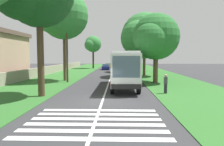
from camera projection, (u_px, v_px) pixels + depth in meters
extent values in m
plane|color=#333335|center=(102.00, 101.00, 15.45)|extent=(160.00, 160.00, 0.00)
cube|color=#2D6628|center=(53.00, 79.00, 30.63)|extent=(120.00, 8.00, 0.04)
cube|color=#2D6628|center=(167.00, 79.00, 30.18)|extent=(120.00, 8.00, 0.04)
cube|color=silver|center=(110.00, 79.00, 30.40)|extent=(110.00, 0.16, 0.01)
cube|color=white|center=(124.00, 68.00, 22.34)|extent=(11.00, 2.50, 2.90)
cube|color=slate|center=(124.00, 63.00, 22.60)|extent=(9.68, 2.54, 0.85)
cube|color=slate|center=(126.00, 67.00, 16.87)|extent=(0.08, 2.20, 1.74)
cube|color=red|center=(124.00, 77.00, 22.41)|extent=(10.78, 2.53, 0.36)
cube|color=white|center=(124.00, 53.00, 22.22)|extent=(10.56, 2.30, 0.18)
cube|color=black|center=(126.00, 87.00, 16.87)|extent=(0.16, 2.40, 0.40)
sphere|color=#F2EDCC|center=(116.00, 85.00, 16.94)|extent=(0.24, 0.24, 0.24)
sphere|color=#F2EDCC|center=(136.00, 85.00, 16.90)|extent=(0.24, 0.24, 0.24)
cylinder|color=black|center=(112.00, 87.00, 18.60)|extent=(1.10, 0.32, 1.10)
cylinder|color=black|center=(114.00, 79.00, 25.98)|extent=(1.10, 0.32, 1.10)
cylinder|color=black|center=(139.00, 88.00, 18.54)|extent=(1.10, 0.32, 1.10)
cylinder|color=black|center=(133.00, 79.00, 25.91)|extent=(1.10, 0.32, 1.10)
cube|color=silver|center=(89.00, 139.00, 8.41)|extent=(0.45, 6.80, 0.01)
cube|color=silver|center=(92.00, 131.00, 9.31)|extent=(0.45, 6.80, 0.01)
cube|color=silver|center=(94.00, 124.00, 10.20)|extent=(0.45, 6.80, 0.01)
cube|color=silver|center=(96.00, 119.00, 11.10)|extent=(0.45, 6.80, 0.01)
cube|color=silver|center=(98.00, 114.00, 12.00)|extent=(0.45, 6.80, 0.01)
cube|color=silver|center=(99.00, 110.00, 12.90)|extent=(0.45, 6.80, 0.01)
cube|color=gold|center=(122.00, 70.00, 43.18)|extent=(4.30, 1.75, 0.70)
cube|color=slate|center=(122.00, 67.00, 43.03)|extent=(2.00, 1.61, 0.55)
cylinder|color=black|center=(118.00, 71.00, 41.87)|extent=(0.64, 0.22, 0.64)
cylinder|color=black|center=(118.00, 70.00, 44.57)|extent=(0.64, 0.22, 0.64)
cylinder|color=black|center=(126.00, 71.00, 41.83)|extent=(0.64, 0.22, 0.64)
cylinder|color=black|center=(126.00, 70.00, 44.52)|extent=(0.64, 0.22, 0.64)
cube|color=navy|center=(106.00, 68.00, 52.39)|extent=(4.30, 1.75, 0.70)
cube|color=slate|center=(106.00, 65.00, 52.24)|extent=(2.00, 1.61, 0.55)
cylinder|color=black|center=(102.00, 69.00, 51.08)|extent=(0.64, 0.22, 0.64)
cylinder|color=black|center=(103.00, 68.00, 53.77)|extent=(0.64, 0.22, 0.64)
cylinder|color=black|center=(109.00, 69.00, 51.04)|extent=(0.64, 0.22, 0.64)
cylinder|color=black|center=(109.00, 68.00, 53.73)|extent=(0.64, 0.22, 0.64)
cube|color=gold|center=(109.00, 66.00, 60.24)|extent=(4.30, 1.75, 0.70)
cube|color=slate|center=(109.00, 64.00, 60.09)|extent=(2.00, 1.61, 0.55)
cylinder|color=black|center=(106.00, 67.00, 58.93)|extent=(0.64, 0.22, 0.64)
cylinder|color=black|center=(106.00, 67.00, 61.62)|extent=(0.64, 0.22, 0.64)
cylinder|color=black|center=(111.00, 67.00, 58.89)|extent=(0.64, 0.22, 0.64)
cylinder|color=black|center=(111.00, 67.00, 61.58)|extent=(0.64, 0.22, 0.64)
cube|color=#CC4C33|center=(120.00, 62.00, 67.69)|extent=(6.00, 2.10, 2.10)
cube|color=slate|center=(120.00, 61.00, 67.86)|extent=(5.04, 2.13, 0.70)
cube|color=slate|center=(120.00, 62.00, 64.71)|extent=(0.06, 1.76, 1.18)
cylinder|color=black|center=(117.00, 66.00, 65.91)|extent=(0.76, 0.24, 0.76)
cylinder|color=black|center=(117.00, 65.00, 69.69)|extent=(0.76, 0.24, 0.76)
cylinder|color=black|center=(123.00, 66.00, 65.85)|extent=(0.76, 0.24, 0.76)
cylinder|color=black|center=(123.00, 65.00, 69.64)|extent=(0.76, 0.24, 0.76)
cylinder|color=#4C3826|center=(41.00, 54.00, 17.06)|extent=(0.52, 0.52, 6.78)
sphere|color=#19471E|center=(46.00, 3.00, 18.38)|extent=(3.21, 3.21, 3.21)
cylinder|color=#3D2D1E|center=(93.00, 58.00, 57.51)|extent=(0.46, 0.46, 5.36)
sphere|color=#337A38|center=(93.00, 44.00, 57.20)|extent=(4.43, 4.43, 4.43)
sphere|color=#337A38|center=(94.00, 46.00, 58.55)|extent=(2.72, 2.72, 2.72)
sphere|color=#337A38|center=(90.00, 45.00, 56.14)|extent=(3.03, 3.03, 3.03)
cylinder|color=brown|center=(65.00, 55.00, 28.09)|extent=(0.37, 0.37, 6.89)
sphere|color=#337A38|center=(64.00, 15.00, 27.69)|extent=(6.39, 6.39, 6.39)
sphere|color=#337A38|center=(67.00, 21.00, 29.64)|extent=(3.61, 3.61, 3.61)
sphere|color=#337A38|center=(53.00, 16.00, 26.16)|extent=(4.25, 4.25, 4.25)
cylinder|color=brown|center=(132.00, 59.00, 65.31)|extent=(0.52, 0.52, 5.04)
sphere|color=#337A38|center=(132.00, 46.00, 65.02)|extent=(4.61, 4.61, 4.61)
sphere|color=#337A38|center=(132.00, 48.00, 66.42)|extent=(3.23, 3.23, 3.23)
sphere|color=#337A38|center=(130.00, 47.00, 63.91)|extent=(2.79, 2.79, 2.79)
cylinder|color=brown|center=(144.00, 62.00, 35.10)|extent=(0.44, 0.44, 4.55)
sphere|color=#337A38|center=(145.00, 36.00, 34.76)|extent=(7.55, 7.55, 7.55)
sphere|color=#337A38|center=(143.00, 40.00, 37.06)|extent=(4.36, 4.36, 4.36)
sphere|color=#337A38|center=(139.00, 38.00, 32.95)|extent=(5.63, 5.63, 5.63)
cylinder|color=brown|center=(156.00, 66.00, 26.07)|extent=(0.58, 0.58, 4.08)
sphere|color=#286B2D|center=(156.00, 37.00, 25.79)|extent=(5.66, 5.66, 5.66)
sphere|color=#286B2D|center=(154.00, 41.00, 27.52)|extent=(3.68, 3.68, 3.68)
sphere|color=#286B2D|center=(151.00, 39.00, 24.44)|extent=(3.86, 3.86, 3.86)
cylinder|color=#3D2D1E|center=(139.00, 59.00, 45.54)|extent=(0.56, 0.56, 5.34)
sphere|color=#337A38|center=(139.00, 37.00, 45.17)|extent=(7.31, 7.31, 7.31)
sphere|color=#337A38|center=(138.00, 40.00, 47.40)|extent=(5.47, 5.47, 5.47)
sphere|color=#337A38|center=(135.00, 39.00, 43.43)|extent=(4.87, 4.87, 4.87)
cylinder|color=#473828|center=(67.00, 52.00, 26.43)|extent=(0.24, 0.24, 7.52)
cube|color=#3D3326|center=(67.00, 27.00, 26.19)|extent=(0.12, 1.40, 0.12)
cube|color=#9E937F|center=(42.00, 71.00, 35.65)|extent=(70.00, 0.40, 1.45)
cylinder|color=#26262D|center=(166.00, 88.00, 18.58)|extent=(0.28, 0.28, 0.85)
cylinder|color=#3F3F47|center=(166.00, 80.00, 18.52)|extent=(0.34, 0.34, 0.60)
sphere|color=tan|center=(166.00, 76.00, 18.49)|extent=(0.24, 0.24, 0.24)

